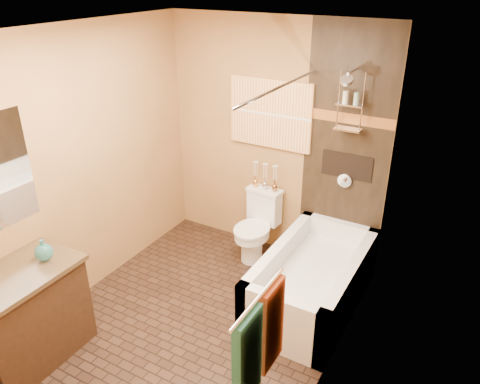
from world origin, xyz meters
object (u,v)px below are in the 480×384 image
Objects in this scene: toilet at (257,226)px; vanity at (25,317)px; sunset_painting at (270,114)px; bathtub at (312,284)px.

toilet is 0.80× the size of vanity.
sunset_painting is 1.73m from bathtub.
vanity is at bearing -134.58° from bathtub.
bathtub is 0.97m from toilet.
sunset_painting is at bearing 69.55° from vanity.
sunset_painting reaches higher than toilet.
toilet reaches higher than bathtub.
vanity is (-1.72, -1.75, 0.19)m from bathtub.
sunset_painting is at bearing 95.05° from toilet.
toilet is at bearing 67.51° from vanity.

